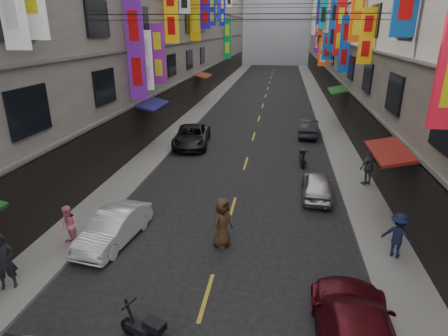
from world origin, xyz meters
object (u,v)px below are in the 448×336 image
(car_right_near, at_px, (356,333))
(pedestrian_rnear, at_px, (398,235))
(scooter_far_right, at_px, (302,158))
(car_right_far, at_px, (308,128))
(car_left_far, at_px, (192,136))
(car_left_mid, at_px, (114,227))
(pedestrian_lfar, at_px, (69,226))
(scooter_crossing, at_px, (148,331))
(pedestrian_crossing, at_px, (222,222))
(car_right_mid, at_px, (317,185))
(pedestrian_lnear, at_px, (4,261))
(pedestrian_rfar, at_px, (369,167))

(car_right_near, relative_size, pedestrian_rnear, 2.95)
(scooter_far_right, relative_size, car_right_far, 0.48)
(car_left_far, bearing_deg, car_left_mid, -96.44)
(pedestrian_lfar, bearing_deg, scooter_crossing, -8.61)
(pedestrian_rnear, relative_size, pedestrian_crossing, 0.86)
(pedestrian_lfar, distance_m, pedestrian_rnear, 11.55)
(car_right_mid, distance_m, car_right_far, 10.89)
(car_left_far, relative_size, pedestrian_lfar, 3.15)
(car_left_far, height_order, pedestrian_lnear, pedestrian_lnear)
(car_left_mid, relative_size, car_right_mid, 1.06)
(car_right_near, height_order, pedestrian_lnear, pedestrian_lnear)
(scooter_crossing, xyz_separation_m, pedestrian_rnear, (7.17, 4.97, 0.50))
(scooter_far_right, xyz_separation_m, car_right_near, (0.69, -13.81, 0.26))
(car_right_near, bearing_deg, scooter_crossing, 6.34)
(pedestrian_rnear, bearing_deg, scooter_crossing, 61.32)
(scooter_far_right, xyz_separation_m, pedestrian_lnear, (-9.33, -12.88, 0.59))
(car_left_far, distance_m, pedestrian_lnear, 15.76)
(car_right_far, relative_size, pedestrian_crossing, 2.00)
(car_left_far, bearing_deg, pedestrian_rfar, -34.61)
(scooter_far_right, height_order, car_left_mid, car_left_mid)
(scooter_crossing, bearing_deg, pedestrian_rfar, -10.46)
(scooter_crossing, bearing_deg, car_right_far, 8.96)
(car_right_near, distance_m, car_right_far, 20.28)
(scooter_crossing, height_order, car_right_mid, car_right_mid)
(pedestrian_lfar, distance_m, pedestrian_crossing, 5.52)
(car_right_near, relative_size, pedestrian_lnear, 2.65)
(scooter_crossing, xyz_separation_m, pedestrian_lnear, (-4.95, 1.40, 0.59))
(pedestrian_lnear, distance_m, pedestrian_rfar, 15.98)
(pedestrian_lnear, height_order, pedestrian_rfar, pedestrian_rfar)
(scooter_crossing, relative_size, scooter_far_right, 0.95)
(car_right_mid, relative_size, pedestrian_lfar, 2.27)
(car_left_far, height_order, pedestrian_crossing, pedestrian_crossing)
(car_right_near, distance_m, pedestrian_rnear, 4.97)
(car_left_far, height_order, car_right_mid, car_left_far)
(car_right_far, bearing_deg, scooter_far_right, 88.01)
(pedestrian_rfar, bearing_deg, car_left_mid, -0.03)
(pedestrian_lfar, xyz_separation_m, pedestrian_crossing, (5.43, 1.03, 0.05))
(scooter_crossing, bearing_deg, pedestrian_rnear, -32.59)
(car_right_near, relative_size, car_right_far, 1.28)
(pedestrian_lnear, bearing_deg, car_left_far, 52.80)
(pedestrian_rnear, height_order, pedestrian_crossing, pedestrian_crossing)
(car_right_near, bearing_deg, car_right_far, -88.96)
(pedestrian_rnear, distance_m, pedestrian_crossing, 6.08)
(pedestrian_rnear, distance_m, pedestrian_rfar, 6.49)
(scooter_far_right, relative_size, car_right_near, 0.37)
(car_left_mid, distance_m, car_right_far, 18.08)
(pedestrian_lfar, bearing_deg, car_left_mid, 58.00)
(car_left_far, xyz_separation_m, car_right_far, (8.00, 3.72, -0.05))
(scooter_crossing, distance_m, pedestrian_lnear, 5.18)
(scooter_far_right, relative_size, pedestrian_lnear, 0.99)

